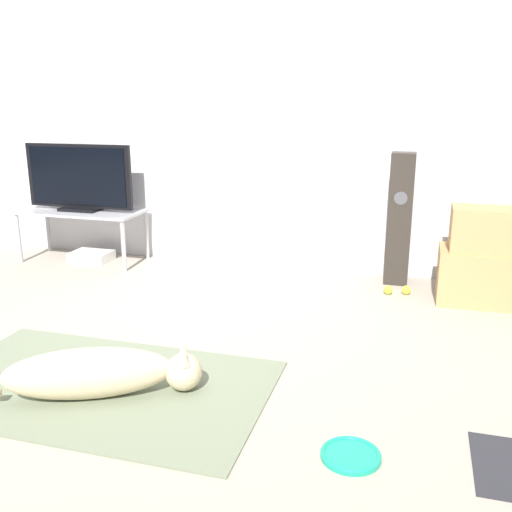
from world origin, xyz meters
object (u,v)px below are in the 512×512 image
(frisbee, at_px, (351,455))
(tv, at_px, (79,178))
(dog, at_px, (100,373))
(cardboard_box_lower, at_px, (480,276))
(tennis_ball_near_speaker, at_px, (406,290))
(cardboard_box_upper, at_px, (486,230))
(tennis_ball_by_boxes, at_px, (388,290))
(tv_stand, at_px, (82,216))
(game_console, at_px, (92,256))
(floor_speaker, at_px, (400,219))

(frisbee, distance_m, tv, 3.53)
(dog, bearing_deg, frisbee, -6.95)
(dog, height_order, cardboard_box_lower, cardboard_box_lower)
(cardboard_box_lower, xyz_separation_m, tennis_ball_near_speaker, (-0.49, 0.02, -0.16))
(cardboard_box_upper, height_order, tennis_ball_by_boxes, cardboard_box_upper)
(tv_stand, bearing_deg, tennis_ball_near_speaker, -3.26)
(tv, distance_m, tennis_ball_near_speaker, 2.86)
(tv, bearing_deg, game_console, -5.03)
(dog, relative_size, frisbee, 4.53)
(cardboard_box_lower, height_order, tennis_ball_near_speaker, cardboard_box_lower)
(cardboard_box_lower, bearing_deg, tv_stand, 176.87)
(tv, bearing_deg, frisbee, -40.70)
(frisbee, bearing_deg, floor_speaker, 88.49)
(tv_stand, xyz_separation_m, tennis_ball_near_speaker, (2.77, -0.16, -0.37))
(floor_speaker, distance_m, tv_stand, 2.69)
(dog, height_order, tennis_ball_by_boxes, dog)
(tv_stand, relative_size, tennis_ball_by_boxes, 16.24)
(frisbee, bearing_deg, tv, 139.30)
(tv_stand, relative_size, game_console, 3.18)
(frisbee, bearing_deg, tennis_ball_near_speaker, 85.86)
(cardboard_box_upper, relative_size, game_console, 1.35)
(frisbee, distance_m, game_console, 3.40)
(tv, bearing_deg, cardboard_box_lower, -3.18)
(cardboard_box_lower, height_order, tv_stand, tv_stand)
(frisbee, relative_size, tv, 0.25)
(dog, relative_size, tv_stand, 1.03)
(dog, bearing_deg, tv, 123.85)
(floor_speaker, xyz_separation_m, tennis_ball_near_speaker, (0.09, -0.27, -0.47))
(tennis_ball_by_boxes, distance_m, tennis_ball_near_speaker, 0.13)
(tennis_ball_by_boxes, xyz_separation_m, game_console, (-2.57, 0.19, 0.01))
(tennis_ball_near_speaker, distance_m, game_console, 2.71)
(floor_speaker, xyz_separation_m, game_console, (-2.61, -0.12, -0.46))
(tennis_ball_near_speaker, bearing_deg, tv, 176.69)
(tv_stand, bearing_deg, floor_speaker, 2.48)
(tv, distance_m, game_console, 0.69)
(cardboard_box_lower, relative_size, tv, 0.58)
(frisbee, height_order, game_console, game_console)
(floor_speaker, bearing_deg, tv, -177.58)
(tv, distance_m, tennis_ball_by_boxes, 2.74)
(floor_speaker, bearing_deg, cardboard_box_upper, -28.14)
(tv_stand, distance_m, game_console, 0.36)
(cardboard_box_upper, bearing_deg, floor_speaker, 151.86)
(cardboard_box_lower, distance_m, floor_speaker, 0.72)
(floor_speaker, bearing_deg, frisbee, -91.51)
(frisbee, distance_m, tennis_ball_near_speaker, 2.10)
(tennis_ball_near_speaker, bearing_deg, tv_stand, 176.74)
(cardboard_box_upper, distance_m, tennis_ball_near_speaker, 0.70)
(cardboard_box_upper, bearing_deg, tv, 176.55)
(tv, height_order, game_console, tv)
(tennis_ball_near_speaker, height_order, game_console, game_console)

